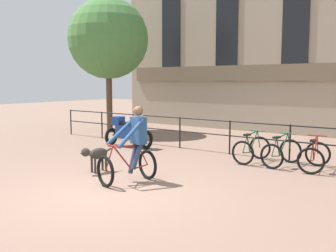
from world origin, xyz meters
TOP-DOWN VIEW (x-y plane):
  - ground_plane at (0.00, 0.00)m, footprint 60.00×60.00m
  - canal_railing at (-0.00, 5.20)m, footprint 15.05×0.05m
  - building_facade at (0.00, 10.99)m, footprint 18.00×0.72m
  - cyclist_with_bike at (-0.14, 0.92)m, footprint 0.95×1.30m
  - dog at (-1.48, 1.05)m, footprint 0.33×0.91m
  - parked_motorcycle at (-3.39, 4.29)m, footprint 1.69×0.75m
  - parked_bicycle_near_lamp at (1.04, 4.54)m, footprint 0.68×1.12m
  - parked_bicycle_mid_left at (1.89, 4.54)m, footprint 0.77×1.17m
  - parked_bicycle_mid_right at (2.75, 4.54)m, footprint 0.80×1.19m
  - tree_canalside_left at (-6.80, 6.78)m, footprint 3.47×3.47m

SIDE VIEW (x-z plane):
  - ground_plane at x=0.00m, z-range 0.00..0.00m
  - parked_bicycle_near_lamp at x=1.04m, z-range -0.07..0.79m
  - parked_bicycle_mid_left at x=1.89m, z-range -0.07..0.79m
  - parked_bicycle_mid_right at x=2.75m, z-range -0.07..0.79m
  - dog at x=-1.48m, z-range 0.13..0.78m
  - parked_motorcycle at x=-3.39m, z-range -0.11..1.24m
  - canal_railing at x=0.00m, z-range 0.18..1.23m
  - cyclist_with_bike at x=-0.14m, z-range -0.09..1.61m
  - tree_canalside_left at x=-6.80m, z-range 1.15..6.96m
  - building_facade at x=0.00m, z-range -0.02..8.29m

